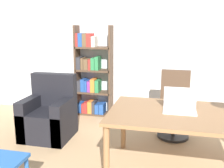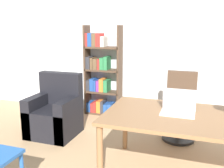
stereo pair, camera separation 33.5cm
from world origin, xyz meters
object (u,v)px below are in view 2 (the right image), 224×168
at_px(armchair, 55,115).
at_px(bookshelf, 101,76).
at_px(laptop, 178,108).
at_px(office_chair, 180,109).
at_px(desk, 185,122).

distance_m(armchair, bookshelf, 1.32).
relative_size(laptop, bookshelf, 0.22).
bearing_deg(bookshelf, armchair, -105.21).
relative_size(laptop, armchair, 0.38).
relative_size(office_chair, bookshelf, 0.60).
height_order(desk, armchair, armchair).
relative_size(desk, bookshelf, 1.03).
xyz_separation_m(office_chair, bookshelf, (-1.59, 0.69, 0.31)).
bearing_deg(laptop, desk, -37.92).
height_order(laptop, bookshelf, bookshelf).
xyz_separation_m(desk, office_chair, (-0.14, 1.10, -0.21)).
distance_m(laptop, bookshelf, 2.38).
bearing_deg(bookshelf, office_chair, -23.34).
height_order(laptop, armchair, laptop).
xyz_separation_m(desk, laptop, (-0.09, 0.07, 0.14)).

